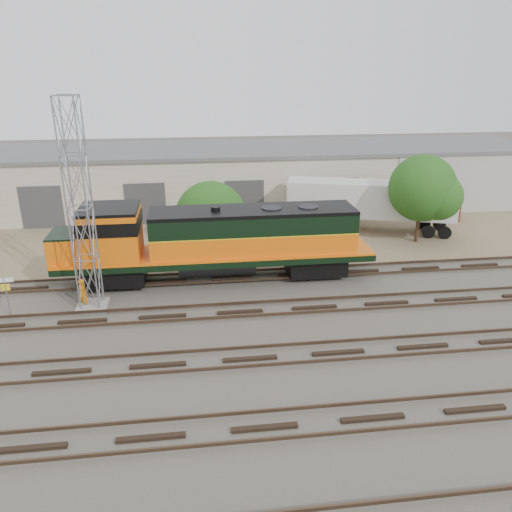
{
  "coord_description": "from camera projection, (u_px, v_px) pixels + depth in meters",
  "views": [
    {
      "loc": [
        -2.14,
        -21.74,
        12.19
      ],
      "look_at": [
        1.17,
        4.0,
        2.2
      ],
      "focal_mm": 35.0,
      "sensor_mm": 36.0,
      "label": 1
    }
  ],
  "objects": [
    {
      "name": "ground",
      "position": [
        243.0,
        327.0,
        24.76
      ],
      "size": [
        140.0,
        140.0,
        0.0
      ],
      "primitive_type": "plane",
      "color": "#47423A",
      "rests_on": "ground"
    },
    {
      "name": "dirt_strip",
      "position": [
        223.0,
        233.0,
        38.64
      ],
      "size": [
        80.0,
        16.0,
        0.02
      ],
      "primitive_type": "cube",
      "color": "#726047",
      "rests_on": "ground"
    },
    {
      "name": "tracks",
      "position": [
        250.0,
        359.0,
        21.96
      ],
      "size": [
        80.0,
        20.4,
        0.28
      ],
      "color": "black",
      "rests_on": "ground"
    },
    {
      "name": "warehouse",
      "position": [
        217.0,
        177.0,
        45.08
      ],
      "size": [
        58.4,
        10.4,
        5.3
      ],
      "color": "beige",
      "rests_on": "ground"
    },
    {
      "name": "locomotive",
      "position": [
        211.0,
        240.0,
        29.25
      ],
      "size": [
        18.59,
        3.26,
        4.47
      ],
      "color": "black",
      "rests_on": "tracks"
    },
    {
      "name": "signal_tower",
      "position": [
        81.0,
        213.0,
        24.85
      ],
      "size": [
        1.6,
        1.6,
        10.88
      ],
      "rotation": [
        0.0,
        0.0,
        -0.1
      ],
      "color": "gray",
      "rests_on": "ground"
    },
    {
      "name": "sign_post",
      "position": [
        6.0,
        289.0,
        25.33
      ],
      "size": [
        0.88,
        0.08,
        2.16
      ],
      "color": "gray",
      "rests_on": "ground"
    },
    {
      "name": "worker",
      "position": [
        83.0,
        293.0,
        26.49
      ],
      "size": [
        0.72,
        0.69,
        1.65
      ],
      "primitive_type": "imported",
      "rotation": [
        0.0,
        0.0,
        2.45
      ],
      "color": "orange",
      "rests_on": "ground"
    },
    {
      "name": "semi_trailer",
      "position": [
        374.0,
        201.0,
        38.16
      ],
      "size": [
        12.81,
        5.97,
        3.88
      ],
      "rotation": [
        0.0,
        0.0,
        -0.29
      ],
      "color": "silver",
      "rests_on": "ground"
    },
    {
      "name": "dumpster_blue",
      "position": [
        434.0,
        204.0,
        43.6
      ],
      "size": [
        1.89,
        1.81,
        1.5
      ],
      "primitive_type": "cube",
      "rotation": [
        0.0,
        0.0,
        0.22
      ],
      "color": "navy",
      "rests_on": "ground"
    },
    {
      "name": "dumpster_red",
      "position": [
        450.0,
        212.0,
        41.6
      ],
      "size": [
        1.93,
        1.88,
        1.4
      ],
      "primitive_type": "cube",
      "rotation": [
        0.0,
        0.0,
        -0.41
      ],
      "color": "maroon",
      "rests_on": "ground"
    },
    {
      "name": "tree_mid",
      "position": [
        215.0,
        219.0,
        34.78
      ],
      "size": [
        5.27,
        5.01,
        5.01
      ],
      "color": "#382619",
      "rests_on": "ground"
    },
    {
      "name": "tree_east",
      "position": [
        426.0,
        190.0,
        35.13
      ],
      "size": [
        4.96,
        4.73,
        6.38
      ],
      "color": "#382619",
      "rests_on": "ground"
    }
  ]
}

